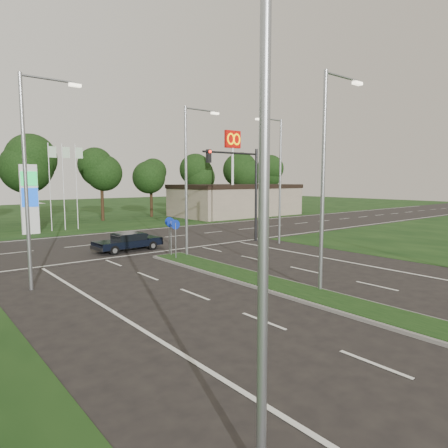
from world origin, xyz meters
TOP-DOWN VIEW (x-y plane):
  - verge_far at (0.00, 55.00)m, footprint 160.00×50.00m
  - cross_road at (0.00, 24.00)m, footprint 160.00×12.00m
  - median_kerb at (0.00, 4.00)m, footprint 2.00×26.00m
  - commercial_building at (22.00, 36.00)m, footprint 16.00×9.00m
  - streetlight_median_near at (1.00, 6.00)m, footprint 2.53×0.22m
  - streetlight_median_far at (1.00, 16.00)m, footprint 2.53×0.22m
  - streetlight_left_near at (-8.30, 0.00)m, footprint 2.53×0.22m
  - streetlight_left_far at (-8.30, 14.00)m, footprint 2.53×0.22m
  - streetlight_right_far at (8.80, 16.00)m, footprint 2.53×0.22m
  - traffic_signal at (7.19, 18.00)m, footprint 5.10×0.42m
  - median_signs at (0.00, 16.40)m, footprint 1.16×1.76m
  - gas_pylon at (-3.79, 33.05)m, footprint 5.80×1.26m
  - mcdonalds_sign at (18.00, 31.97)m, footprint 2.20×0.47m
  - treeline_far at (0.10, 39.93)m, footprint 6.00×6.00m
  - navy_sedan at (-1.11, 20.09)m, footprint 4.39×1.98m

SIDE VIEW (x-z plane):
  - verge_far at x=0.00m, z-range -0.01..0.01m
  - cross_road at x=0.00m, z-range -0.01..0.01m
  - median_kerb at x=0.00m, z-range 0.00..0.12m
  - navy_sedan at x=-1.11m, z-range 0.04..1.23m
  - median_signs at x=0.00m, z-range 0.52..2.90m
  - commercial_building at x=22.00m, z-range 0.00..4.00m
  - gas_pylon at x=-3.79m, z-range -0.80..7.20m
  - traffic_signal at x=7.19m, z-range 1.15..8.15m
  - streetlight_median_near at x=1.00m, z-range 0.58..9.58m
  - streetlight_median_far at x=1.00m, z-range 0.58..9.58m
  - streetlight_left_near at x=-8.30m, z-range 0.58..9.58m
  - streetlight_left_far at x=-8.30m, z-range 0.58..9.58m
  - streetlight_right_far at x=8.80m, z-range 0.58..9.58m
  - treeline_far at x=0.10m, z-range 1.88..11.78m
  - mcdonalds_sign at x=18.00m, z-range 2.79..13.19m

